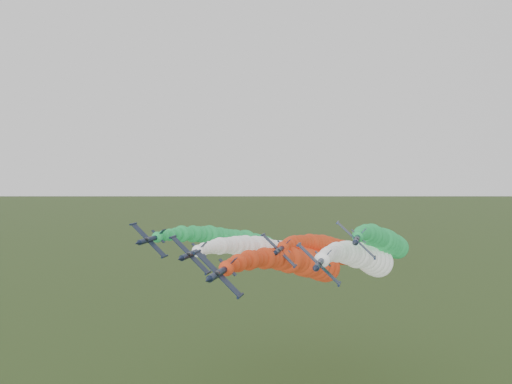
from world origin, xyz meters
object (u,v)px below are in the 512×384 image
jet_inner_right (364,258)px  jet_outer_right (384,241)px  jet_inner_left (275,252)px  jet_outer_left (240,242)px  jet_trail (329,249)px  jet_lead (304,263)px

jet_inner_right → jet_outer_right: size_ratio=1.01×
jet_inner_left → jet_outer_left: 12.67m
jet_trail → jet_lead: bearing=-94.9°
jet_lead → jet_outer_left: 28.58m
jet_inner_left → jet_inner_right: jet_inner_left is taller
jet_inner_right → jet_outer_left: size_ratio=1.01×
jet_outer_right → jet_trail: jet_outer_right is taller
jet_inner_right → jet_outer_right: 10.50m
jet_outer_right → jet_inner_right: bearing=-119.0°
jet_lead → jet_inner_left: jet_lead is taller
jet_outer_left → jet_trail: (24.03, 9.93, -2.59)m
jet_inner_right → jet_outer_left: (-34.78, 6.54, 1.81)m
jet_inner_right → jet_trail: bearing=123.1°
jet_inner_left → jet_inner_right: 23.33m
jet_outer_left → jet_trail: 26.13m
jet_lead → jet_trail: bearing=85.1°
jet_inner_left → jet_outer_right: 29.22m
jet_inner_left → jet_trail: size_ratio=1.00×
jet_lead → jet_outer_left: bearing=139.1°
jet_outer_left → jet_lead: bearing=-40.9°
jet_inner_left → jet_inner_right: (23.28, -1.44, -0.23)m
jet_trail → jet_inner_left: bearing=-129.8°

